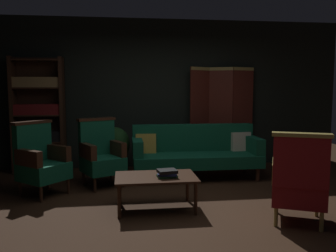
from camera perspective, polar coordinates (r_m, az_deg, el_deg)
name	(u,v)px	position (r m, az deg, el deg)	size (l,w,h in m)	color
ground_plane	(176,207)	(4.60, 1.31, -12.95)	(10.00, 10.00, 0.00)	#331E11
back_wall	(157,94)	(6.78, -1.79, 5.28)	(7.20, 0.10, 2.80)	black
folding_screen	(221,115)	(6.83, 8.60, 1.74)	(1.27, 0.25, 1.90)	#5B2319
bookshelf	(39,113)	(6.67, -20.27, 1.98)	(0.90, 0.32, 2.05)	#382114
velvet_couch	(195,151)	(5.96, 4.46, -4.03)	(2.12, 0.78, 0.88)	#382114
coffee_table	(156,180)	(4.41, -2.00, -8.70)	(1.00, 0.64, 0.42)	#382114
armchair_gilt_accent	(299,181)	(4.18, 20.47, -8.29)	(0.77, 0.76, 1.04)	tan
armchair_wing_left	(41,160)	(5.30, -19.99, -5.25)	(0.81, 0.81, 1.04)	#382114
armchair_wing_right	(101,154)	(5.53, -10.81, -4.51)	(0.77, 0.77, 1.04)	#382114
potted_plant	(115,146)	(6.32, -8.58, -3.30)	(0.52, 0.52, 0.82)	brown
book_green_cloth	(167,176)	(4.34, -0.14, -8.14)	(0.24, 0.16, 0.03)	#1E4C28
book_navy_cloth	(167,174)	(4.33, -0.14, -7.79)	(0.23, 0.17, 0.03)	navy
book_black_cloth	(167,171)	(4.32, -0.14, -7.35)	(0.23, 0.19, 0.04)	black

